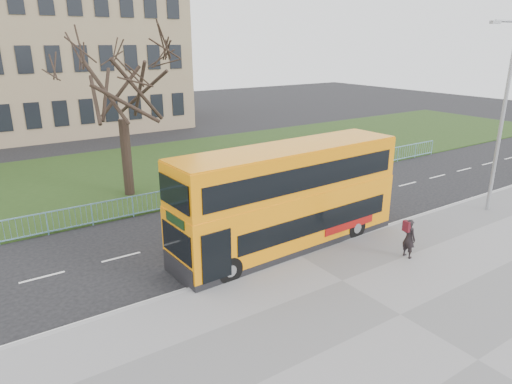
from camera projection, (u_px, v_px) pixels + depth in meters
The scene contains 10 objects.
ground at pixel (275, 244), 19.88m from camera, with size 120.00×120.00×0.00m, color black.
pavement at pixel (400, 316), 14.55m from camera, with size 80.00×10.50×0.12m, color slate.
kerb at pixel (298, 256), 18.64m from camera, with size 80.00×0.20×0.14m, color gray.
grass_verge at pixel (151, 170), 31.13m from camera, with size 80.00×15.40×0.08m, color #1F3613.
guard_railing at pixel (204, 192), 24.91m from camera, with size 40.00×0.12×1.10m, color #7AB6D9, non-canonical shape.
bare_tree at pixel (122, 104), 24.53m from camera, with size 7.17×7.17×10.24m, color black, non-canonical shape.
civic_building at pixel (11, 57), 42.58m from camera, with size 30.00×15.00×14.00m, color #8B7258.
yellow_bus at pixel (289, 195), 18.89m from camera, with size 10.45×2.88×4.34m.
pedestrian at pixel (409, 238), 18.19m from camera, with size 0.59×0.39×1.62m, color black.
street_lamp at pixel (502, 112), 21.98m from camera, with size 1.95×0.43×9.20m.
Camera 1 is at (-10.85, -14.59, 8.40)m, focal length 32.00 mm.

